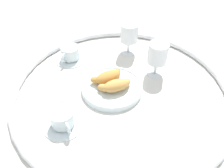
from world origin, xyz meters
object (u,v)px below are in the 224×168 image
at_px(croissant_large, 116,85).
at_px(coffee_cup_near, 63,120).
at_px(sugar_packet, 60,98).
at_px(pastry_plate, 112,87).
at_px(juice_glass_left, 158,55).
at_px(juice_glass_right, 129,34).
at_px(croissant_small, 108,77).
at_px(coffee_cup_far, 70,54).

relative_size(croissant_large, coffee_cup_near, 1.01).
height_order(coffee_cup_near, sugar_packet, coffee_cup_near).
height_order(pastry_plate, juice_glass_left, juice_glass_left).
relative_size(croissant_large, juice_glass_left, 0.98).
height_order(coffee_cup_near, juice_glass_right, juice_glass_right).
distance_m(croissant_small, juice_glass_left, 0.21).
distance_m(pastry_plate, croissant_large, 0.04).
bearing_deg(sugar_packet, coffee_cup_near, -116.52).
bearing_deg(sugar_packet, coffee_cup_far, 47.32).
xyz_separation_m(pastry_plate, juice_glass_left, (0.20, 0.02, 0.08)).
distance_m(croissant_large, sugar_packet, 0.20).
xyz_separation_m(coffee_cup_far, juice_glass_right, (0.25, -0.04, 0.07)).
bearing_deg(sugar_packet, juice_glass_right, 7.26).
bearing_deg(juice_glass_left, coffee_cup_far, 143.08).
height_order(pastry_plate, coffee_cup_far, coffee_cup_far).
bearing_deg(croissant_small, coffee_cup_far, 112.96).
bearing_deg(pastry_plate, croissant_large, -78.24).
bearing_deg(coffee_cup_near, juice_glass_right, 38.77).
xyz_separation_m(croissant_small, coffee_cup_far, (-0.09, 0.21, -0.02)).
xyz_separation_m(croissant_small, coffee_cup_near, (-0.20, -0.12, -0.02)).
distance_m(coffee_cup_near, sugar_packet, 0.12).
bearing_deg(pastry_plate, sugar_packet, 171.93).
distance_m(coffee_cup_near, coffee_cup_far, 0.35).
xyz_separation_m(croissant_large, juice_glass_right, (0.15, 0.22, 0.05)).
distance_m(croissant_large, coffee_cup_near, 0.22).
bearing_deg(coffee_cup_far, pastry_plate, -68.56).
distance_m(coffee_cup_far, sugar_packet, 0.24).
distance_m(croissant_small, coffee_cup_far, 0.23).
height_order(pastry_plate, juice_glass_right, juice_glass_right).
bearing_deg(coffee_cup_near, coffee_cup_far, 71.87).
bearing_deg(sugar_packet, pastry_plate, -27.18).
xyz_separation_m(juice_glass_right, sugar_packet, (-0.35, -0.17, -0.09)).
relative_size(croissant_large, coffee_cup_far, 1.01).
bearing_deg(juice_glass_right, croissant_small, -133.97).
xyz_separation_m(coffee_cup_far, sugar_packet, (-0.09, -0.22, -0.02)).
xyz_separation_m(juice_glass_left, juice_glass_right, (-0.04, 0.17, 0.00)).
relative_size(croissant_small, juice_glass_left, 0.97).
height_order(croissant_large, juice_glass_right, juice_glass_right).
relative_size(croissant_small, coffee_cup_near, 1.00).
height_order(coffee_cup_far, sugar_packet, coffee_cup_far).
height_order(croissant_small, coffee_cup_far, croissant_small).
xyz_separation_m(pastry_plate, coffee_cup_near, (-0.21, -0.09, 0.01)).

